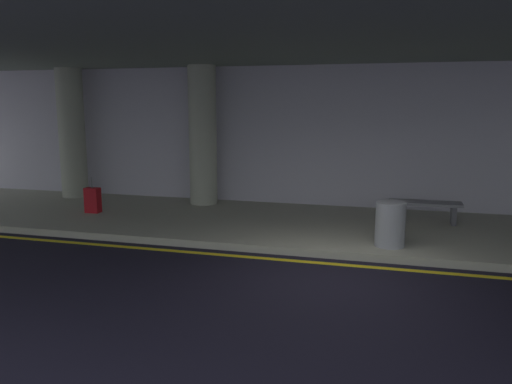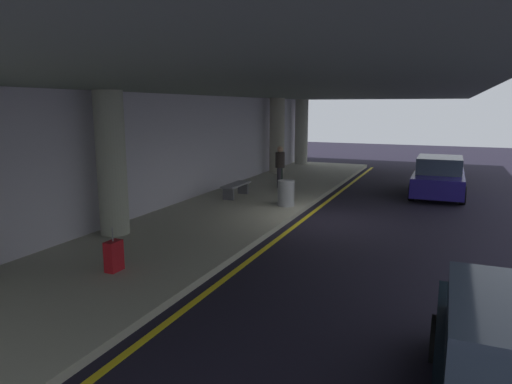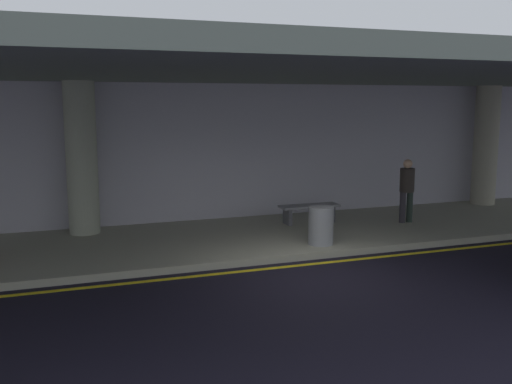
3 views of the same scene
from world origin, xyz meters
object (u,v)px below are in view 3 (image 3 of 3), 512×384
at_px(trash_bin_steel, 321,226).
at_px(support_column_center, 486,146).
at_px(support_column_left_mid, 82,158).
at_px(bench_metal, 309,210).
at_px(traveler_with_luggage, 407,186).

bearing_deg(trash_bin_steel, support_column_center, 22.76).
relative_size(support_column_left_mid, support_column_center, 1.00).
height_order(bench_metal, trash_bin_steel, trash_bin_steel).
distance_m(traveler_with_luggage, trash_bin_steel, 3.50).
bearing_deg(support_column_left_mid, trash_bin_steel, -31.24).
height_order(traveler_with_luggage, bench_metal, traveler_with_luggage).
bearing_deg(trash_bin_steel, bench_metal, 71.32).
xyz_separation_m(traveler_with_luggage, bench_metal, (-2.44, 0.81, -0.61)).
height_order(support_column_center, traveler_with_luggage, support_column_center).
height_order(support_column_left_mid, traveler_with_luggage, support_column_left_mid).
height_order(traveler_with_luggage, trash_bin_steel, traveler_with_luggage).
height_order(support_column_center, bench_metal, support_column_center).
distance_m(support_column_center, trash_bin_steel, 7.82).
distance_m(support_column_left_mid, traveler_with_luggage, 8.28).
xyz_separation_m(support_column_center, bench_metal, (-6.35, -0.79, -1.47)).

